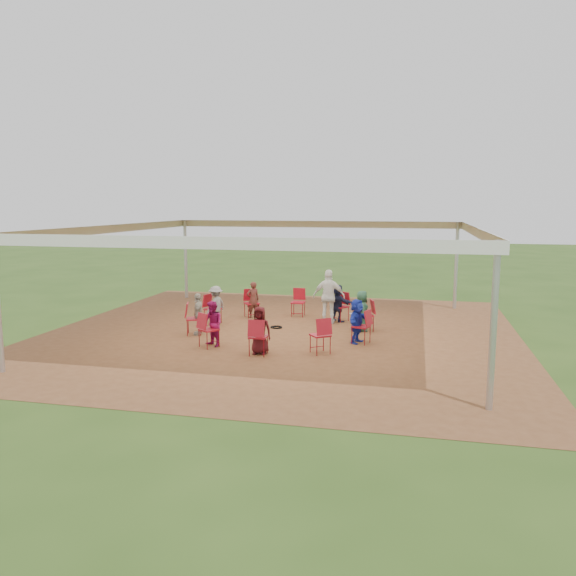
% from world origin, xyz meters
% --- Properties ---
extents(ground, '(80.00, 80.00, 0.00)m').
position_xyz_m(ground, '(0.00, 0.00, 0.00)').
color(ground, '#2C4917').
rests_on(ground, ground).
extents(dirt_patch, '(13.00, 13.00, 0.00)m').
position_xyz_m(dirt_patch, '(0.00, 0.00, 0.01)').
color(dirt_patch, brown).
rests_on(dirt_patch, ground).
extents(tent, '(10.33, 10.33, 3.00)m').
position_xyz_m(tent, '(0.00, 0.00, 2.37)').
color(tent, '#B2B2B7').
rests_on(tent, ground).
extents(chair_0, '(0.55, 0.54, 0.90)m').
position_xyz_m(chair_0, '(2.30, 0.78, 0.45)').
color(chair_0, '#A41321').
rests_on(chair_0, ground).
extents(chair_1, '(0.60, 0.60, 0.90)m').
position_xyz_m(chair_1, '(1.40, 1.98, 0.45)').
color(chair_1, '#A41321').
rests_on(chair_1, ground).
extents(chair_2, '(0.42, 0.44, 0.90)m').
position_xyz_m(chair_2, '(-0.03, 2.43, 0.45)').
color(chair_2, '#A41321').
rests_on(chair_2, ground).
extents(chair_3, '(0.60, 0.60, 0.90)m').
position_xyz_m(chair_3, '(-1.45, 1.95, 0.45)').
color(chair_3, '#A41321').
rests_on(chair_3, ground).
extents(chair_4, '(0.55, 0.53, 0.90)m').
position_xyz_m(chair_4, '(-2.32, 0.72, 0.45)').
color(chair_4, '#A41321').
rests_on(chair_4, ground).
extents(chair_5, '(0.55, 0.54, 0.90)m').
position_xyz_m(chair_5, '(-2.30, -0.78, 0.45)').
color(chair_5, '#A41321').
rests_on(chair_5, ground).
extents(chair_6, '(0.60, 0.60, 0.90)m').
position_xyz_m(chair_6, '(-1.40, -1.98, 0.45)').
color(chair_6, '#A41321').
rests_on(chair_6, ground).
extents(chair_7, '(0.42, 0.44, 0.90)m').
position_xyz_m(chair_7, '(0.03, -2.43, 0.45)').
color(chair_7, '#A41321').
rests_on(chair_7, ground).
extents(chair_8, '(0.60, 0.60, 0.90)m').
position_xyz_m(chair_8, '(1.45, -1.95, 0.45)').
color(chair_8, '#A41321').
rests_on(chair_8, ground).
extents(chair_9, '(0.55, 0.53, 0.90)m').
position_xyz_m(chair_9, '(2.32, -0.72, 0.45)').
color(chair_9, '#A41321').
rests_on(chair_9, ground).
extents(person_seated_0, '(0.48, 0.64, 1.16)m').
position_xyz_m(person_seated_0, '(2.19, 0.74, 0.59)').
color(person_seated_0, '#26503B').
rests_on(person_seated_0, ground).
extents(person_seated_1, '(1.11, 0.95, 1.16)m').
position_xyz_m(person_seated_1, '(1.33, 1.88, 0.59)').
color(person_seated_1, '#1C2140').
rests_on(person_seated_1, ground).
extents(person_seated_2, '(0.51, 0.48, 1.16)m').
position_xyz_m(person_seated_2, '(-1.38, 1.85, 0.59)').
color(person_seated_2, '#542620').
rests_on(person_seated_2, ground).
extents(person_seated_3, '(0.58, 0.83, 1.16)m').
position_xyz_m(person_seated_3, '(-2.20, 0.69, 0.59)').
color(person_seated_3, gray).
rests_on(person_seated_3, ground).
extents(person_seated_4, '(0.55, 0.76, 1.16)m').
position_xyz_m(person_seated_4, '(-2.19, -0.74, 0.59)').
color(person_seated_4, '#AEAA9A').
rests_on(person_seated_4, ground).
extents(person_seated_5, '(0.65, 0.59, 1.16)m').
position_xyz_m(person_seated_5, '(-1.33, -1.88, 0.59)').
color(person_seated_5, '#991357').
rests_on(person_seated_5, ground).
extents(person_seated_6, '(0.57, 0.32, 1.16)m').
position_xyz_m(person_seated_6, '(0.03, -2.31, 0.59)').
color(person_seated_6, '#410F12').
rests_on(person_seated_6, ground).
extents(person_seated_7, '(0.71, 1.15, 1.16)m').
position_xyz_m(person_seated_7, '(2.20, -0.69, 0.59)').
color(person_seated_7, '#1B2FAC').
rests_on(person_seated_7, ground).
extents(standing_person, '(0.99, 0.54, 1.65)m').
position_xyz_m(standing_person, '(1.11, 1.57, 0.83)').
color(standing_person, white).
rests_on(standing_person, ground).
extents(cable_coil, '(0.36, 0.36, 0.03)m').
position_xyz_m(cable_coil, '(-0.28, 0.57, 0.02)').
color(cable_coil, black).
rests_on(cable_coil, ground).
extents(laptop, '(0.32, 0.36, 0.21)m').
position_xyz_m(laptop, '(2.03, 0.68, 0.55)').
color(laptop, '#B7B7BC').
rests_on(laptop, ground).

